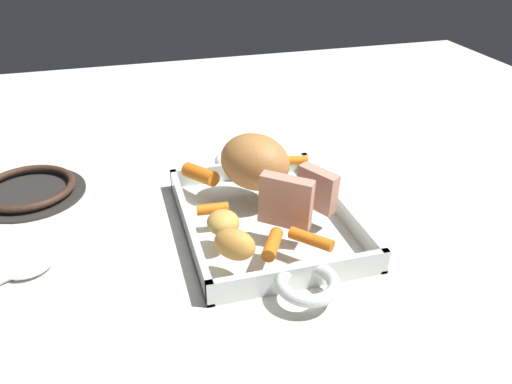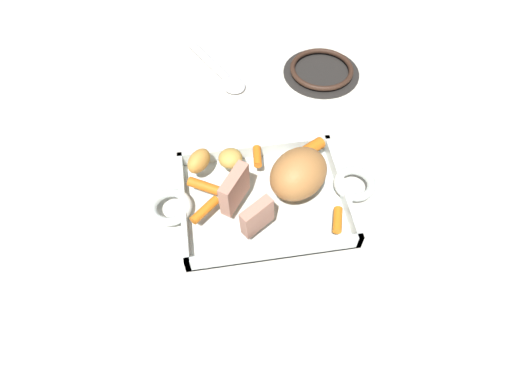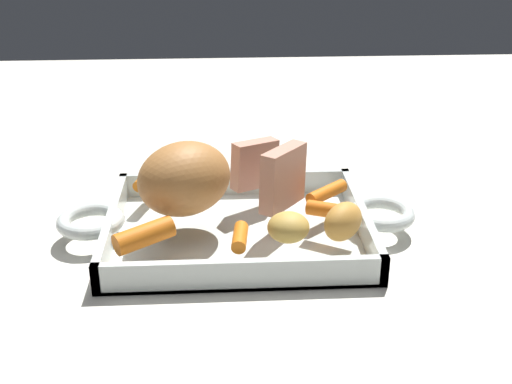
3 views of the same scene
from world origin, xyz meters
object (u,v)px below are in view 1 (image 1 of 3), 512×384
at_px(roasting_dish, 266,219).
at_px(baby_carrot_center_right, 311,239).
at_px(roast_slice_thin, 286,201).
at_px(baby_carrot_center_left, 273,244).
at_px(stove_burner_rear, 28,190).
at_px(baby_carrot_southwest, 200,174).
at_px(potato_near_roast, 223,223).
at_px(roast_slice_thick, 317,189).
at_px(potato_whole, 235,244).
at_px(baby_carrot_southeast, 213,210).
at_px(baby_carrot_northeast, 293,161).
at_px(pork_roast, 253,162).

bearing_deg(roasting_dish, baby_carrot_center_right, 14.03).
distance_m(roasting_dish, roast_slice_thin, 0.08).
height_order(baby_carrot_center_left, stove_burner_rear, baby_carrot_center_left).
bearing_deg(baby_carrot_southwest, potato_near_roast, 0.79).
distance_m(baby_carrot_center_right, potato_near_roast, 0.12).
height_order(roast_slice_thick, potato_whole, roast_slice_thick).
xyz_separation_m(baby_carrot_center_left, baby_carrot_southeast, (-0.10, -0.06, -0.00)).
height_order(baby_carrot_center_right, baby_carrot_southeast, same).
distance_m(baby_carrot_northeast, baby_carrot_southeast, 0.20).
height_order(baby_carrot_northeast, baby_carrot_center_right, same).
bearing_deg(baby_carrot_center_left, stove_burner_rear, -133.17).
bearing_deg(baby_carrot_southwest, potato_whole, 0.95).
relative_size(roasting_dish, potato_near_roast, 9.32).
bearing_deg(baby_carrot_southeast, roast_slice_thick, 82.52).
relative_size(roast_slice_thick, baby_carrot_southeast, 1.32).
height_order(potato_near_roast, stove_burner_rear, potato_near_roast).
height_order(baby_carrot_center_right, potato_near_roast, potato_near_roast).
distance_m(roasting_dish, baby_carrot_southeast, 0.09).
xyz_separation_m(baby_carrot_southwest, potato_whole, (0.21, 0.00, 0.01)).
distance_m(baby_carrot_center_left, stove_burner_rear, 0.45).
height_order(baby_carrot_center_left, potato_whole, potato_whole).
relative_size(roast_slice_thick, baby_carrot_center_left, 1.02).
bearing_deg(baby_carrot_center_right, roast_slice_thin, -163.50).
bearing_deg(roast_slice_thick, roast_slice_thin, -62.38).
distance_m(pork_roast, baby_carrot_northeast, 0.11).
relative_size(baby_carrot_center_right, stove_burner_rear, 0.33).
bearing_deg(pork_roast, roasting_dish, 2.15).
bearing_deg(roast_slice_thin, roast_slice_thick, 117.62).
height_order(baby_carrot_center_left, baby_carrot_southwest, baby_carrot_southwest).
height_order(baby_carrot_center_left, baby_carrot_southeast, baby_carrot_center_left).
bearing_deg(roast_slice_thin, roasting_dish, -168.55).
distance_m(potato_whole, stove_burner_rear, 0.42).
bearing_deg(roasting_dish, roast_slice_thin, 11.45).
bearing_deg(roast_slice_thin, baby_carrot_southeast, -118.88).
bearing_deg(roast_slice_thick, pork_roast, -139.76).
relative_size(baby_carrot_northeast, potato_whole, 0.89).
bearing_deg(baby_carrot_center_right, potato_whole, -89.25).
distance_m(roasting_dish, pork_roast, 0.09).
bearing_deg(potato_near_roast, roast_slice_thin, 88.56).
distance_m(roasting_dish, roast_slice_thick, 0.09).
relative_size(pork_roast, roast_slice_thick, 1.89).
height_order(roast_slice_thick, roast_slice_thin, roast_slice_thin).
height_order(baby_carrot_southwest, potato_near_roast, potato_near_roast).
relative_size(roast_slice_thin, potato_whole, 1.32).
relative_size(baby_carrot_southwest, baby_carrot_southeast, 1.41).
xyz_separation_m(roasting_dish, baby_carrot_center_right, (0.11, 0.03, 0.03)).
bearing_deg(pork_roast, baby_carrot_southwest, -118.16).
bearing_deg(roast_slice_thick, baby_carrot_southeast, -97.48).
relative_size(pork_roast, roast_slice_thin, 1.57).
height_order(pork_roast, baby_carrot_northeast, pork_roast).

